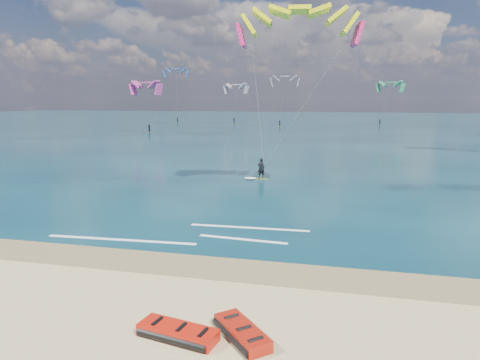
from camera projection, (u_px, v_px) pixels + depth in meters
name	position (u px, v px, depth m)	size (l,w,h in m)	color
ground	(284.00, 152.00, 52.16)	(320.00, 320.00, 0.00)	tan
wet_sand_strip	(166.00, 262.00, 16.74)	(320.00, 2.40, 0.01)	olive
sea	(314.00, 123.00, 113.43)	(320.00, 200.00, 0.04)	#092733
packed_kite_left	(178.00, 338.00, 11.45)	(2.38, 1.06, 0.39)	red
packed_kite_mid	(242.00, 338.00, 11.45)	(2.20, 1.04, 0.38)	#AD1A0C
kitesurfer_main	(279.00, 91.00, 29.80)	(9.97, 6.84, 13.30)	#C3E81B
shoreline_foam	(197.00, 235.00, 19.94)	(11.77, 3.64, 0.01)	white
distant_kites	(284.00, 103.00, 92.82)	(80.67, 37.77, 13.85)	#2650A6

